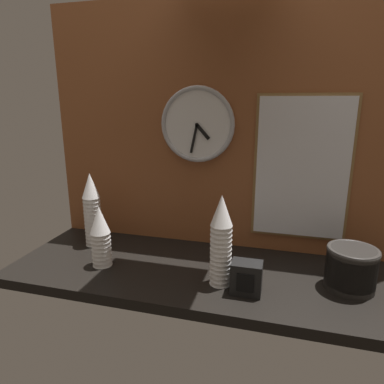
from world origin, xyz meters
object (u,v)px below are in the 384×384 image
cup_stack_left (101,236)px  wall_clock (197,125)px  cup_stack_far_left (92,210)px  menu_board (302,169)px  bowl_stack_far_right (351,267)px  napkin_dispenser (246,278)px  cup_stack_center_right (221,241)px

cup_stack_left → wall_clock: size_ratio=0.77×
cup_stack_left → cup_stack_far_left: size_ratio=0.74×
menu_board → cup_stack_far_left: bearing=-170.7°
cup_stack_far_left → bowl_stack_far_right: bearing=-5.6°
napkin_dispenser → cup_stack_center_right: bearing=158.8°
cup_stack_center_right → cup_stack_far_left: size_ratio=1.00×
cup_stack_left → wall_clock: (0.31, 0.31, 0.42)m
cup_stack_center_right → menu_board: 0.48m
cup_stack_center_right → bowl_stack_far_right: 0.46m
cup_stack_far_left → wall_clock: wall_clock is taller
cup_stack_left → bowl_stack_far_right: (0.93, 0.07, -0.04)m
bowl_stack_far_right → napkin_dispenser: bearing=-160.1°
napkin_dispenser → menu_board: bearing=65.9°
napkin_dispenser → cup_stack_far_left: bearing=162.2°
bowl_stack_far_right → wall_clock: size_ratio=0.54×
cup_stack_center_right → napkin_dispenser: 0.15m
wall_clock → cup_stack_center_right: bearing=-62.6°
cup_stack_center_right → cup_stack_far_left: same height
cup_stack_left → bowl_stack_far_right: bearing=4.3°
bowl_stack_far_right → napkin_dispenser: (-0.35, -0.13, -0.02)m
bowl_stack_far_right → napkin_dispenser: size_ratio=1.53×
wall_clock → napkin_dispenser: (0.27, -0.37, -0.48)m
cup_stack_left → napkin_dispenser: size_ratio=2.19×
cup_stack_far_left → napkin_dispenser: bearing=-17.8°
cup_stack_far_left → napkin_dispenser: (0.72, -0.23, -0.11)m
cup_stack_center_right → bowl_stack_far_right: cup_stack_center_right is taller
cup_stack_far_left → bowl_stack_far_right: 1.08m
cup_stack_left → bowl_stack_far_right: cup_stack_left is taller
cup_stack_left → wall_clock: 0.61m
bowl_stack_far_right → menu_board: menu_board is taller
cup_stack_center_right → cup_stack_far_left: 0.65m
cup_stack_center_right → cup_stack_far_left: bearing=162.8°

